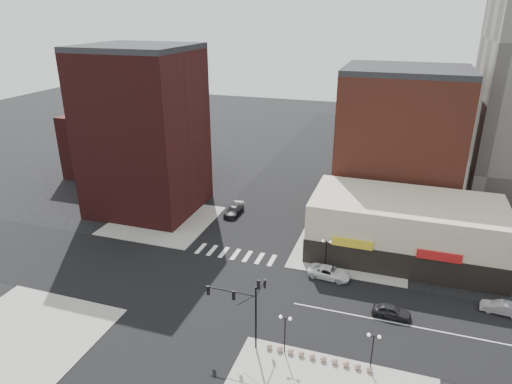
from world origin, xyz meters
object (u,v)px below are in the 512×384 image
(street_lamp_se_a, at_px, (285,325))
(dark_sedan_east, at_px, (392,311))
(dark_sedan_north, at_px, (234,210))
(traffic_signal, at_px, (247,301))
(street_lamp_se_b, at_px, (373,343))
(white_suv, at_px, (329,272))
(silver_sedan, at_px, (501,308))
(street_lamp_ne, at_px, (326,247))

(street_lamp_se_a, height_order, dark_sedan_east, street_lamp_se_a)
(dark_sedan_east, xyz_separation_m, dark_sedan_north, (-25.22, 19.07, 0.04))
(traffic_signal, relative_size, street_lamp_se_b, 1.87)
(dark_sedan_east, distance_m, dark_sedan_north, 31.62)
(white_suv, bearing_deg, street_lamp_se_a, 177.90)
(street_lamp_se_b, relative_size, silver_sedan, 1.02)
(street_lamp_se_b, distance_m, dark_sedan_north, 36.90)
(street_lamp_se_b, xyz_separation_m, dark_sedan_north, (-23.82, 28.07, -2.56))
(street_lamp_ne, distance_m, silver_sedan, 19.94)
(traffic_signal, relative_size, street_lamp_ne, 1.87)
(dark_sedan_east, bearing_deg, street_lamp_se_b, 175.15)
(silver_sedan, relative_size, dark_sedan_north, 0.81)
(traffic_signal, relative_size, silver_sedan, 1.90)
(dark_sedan_east, xyz_separation_m, silver_sedan, (11.19, 4.37, -0.01))
(dark_sedan_east, height_order, silver_sedan, dark_sedan_east)
(street_lamp_se_b, height_order, dark_sedan_east, street_lamp_se_b)
(street_lamp_se_b, xyz_separation_m, silver_sedan, (12.60, 13.37, -2.62))
(dark_sedan_north, bearing_deg, silver_sedan, -21.19)
(white_suv, bearing_deg, traffic_signal, 163.76)
(white_suv, height_order, dark_sedan_north, dark_sedan_north)
(traffic_signal, relative_size, dark_sedan_north, 1.55)
(street_lamp_se_a, bearing_deg, dark_sedan_north, 119.40)
(street_lamp_se_a, bearing_deg, traffic_signal, 177.43)
(silver_sedan, bearing_deg, traffic_signal, -55.53)
(street_lamp_ne, height_order, silver_sedan, street_lamp_ne)
(silver_sedan, distance_m, dark_sedan_north, 39.27)
(traffic_signal, distance_m, white_suv, 15.95)
(street_lamp_ne, xyz_separation_m, white_suv, (0.80, -1.50, -2.57))
(white_suv, xyz_separation_m, silver_sedan, (18.80, -1.13, -0.04))
(street_lamp_se_b, distance_m, white_suv, 15.98)
(dark_sedan_east, bearing_deg, white_suv, 58.11)
(traffic_signal, height_order, street_lamp_se_b, traffic_signal)
(dark_sedan_east, bearing_deg, silver_sedan, -64.68)
(street_lamp_se_a, bearing_deg, street_lamp_se_b, 0.00)
(street_lamp_se_a, xyz_separation_m, white_suv, (1.80, 14.50, -2.57))
(street_lamp_se_b, height_order, white_suv, street_lamp_se_b)
(white_suv, bearing_deg, street_lamp_se_b, -151.87)
(dark_sedan_east, bearing_deg, street_lamp_se_a, 137.75)
(street_lamp_se_a, relative_size, white_suv, 0.81)
(street_lamp_se_b, relative_size, white_suv, 0.81)
(silver_sedan, bearing_deg, street_lamp_ne, -91.63)
(street_lamp_ne, bearing_deg, dark_sedan_east, -39.81)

